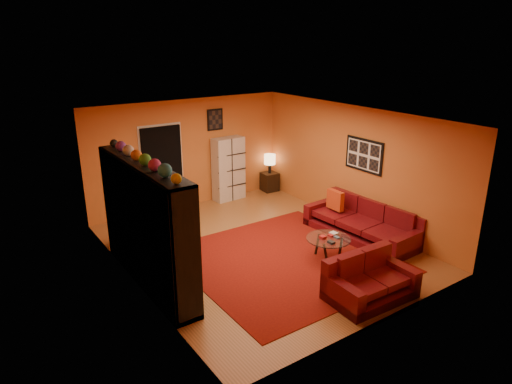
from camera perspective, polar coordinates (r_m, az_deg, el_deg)
floor at (r=9.11m, az=0.44°, el=-6.99°), size 6.00×6.00×0.00m
ceiling at (r=8.31m, az=0.49°, el=9.34°), size 6.00×6.00×0.00m
wall_back at (r=11.12m, az=-8.45°, el=4.77°), size 6.00×0.00×6.00m
wall_front at (r=6.56m, az=15.72°, el=-6.00°), size 6.00×0.00×6.00m
wall_left at (r=7.56m, az=-15.29°, el=-2.59°), size 0.00×6.00×6.00m
wall_right at (r=10.20m, az=12.07°, el=3.26°), size 0.00×6.00×6.00m
rug at (r=8.66m, az=3.67°, el=-8.45°), size 3.60×3.60×0.01m
doorway at (r=10.88m, az=-11.59°, el=2.74°), size 0.95×0.10×2.04m
wall_art_right at (r=9.92m, az=13.36°, el=4.51°), size 0.03×1.00×0.70m
wall_art_back at (r=11.29m, az=-5.14°, el=9.01°), size 0.42×0.03×0.52m
entertainment_unit at (r=7.72m, az=-13.56°, el=-3.99°), size 0.45×3.00×2.10m
tv at (r=7.82m, az=-13.37°, el=-4.21°), size 0.90×0.12×0.52m
sofa at (r=9.80m, az=13.39°, el=-3.81°), size 1.13×2.50×0.85m
loveseat at (r=7.64m, az=13.76°, el=-10.65°), size 1.43×0.89×0.85m
throw_pillow at (r=9.98m, az=9.88°, el=-0.98°), size 0.12×0.42×0.42m
coffee_table at (r=8.65m, az=9.03°, el=-6.01°), size 0.83×0.83×0.41m
storage_cabinet at (r=11.53m, az=-3.46°, el=2.90°), size 0.82×0.40×1.60m
bowl_chair at (r=9.30m, az=-14.84°, el=-4.84°), size 0.78×0.78×0.63m
side_table at (r=12.32m, az=1.71°, el=1.30°), size 0.43×0.43×0.50m
table_lamp at (r=12.15m, az=1.74°, el=4.04°), size 0.30×0.30×0.51m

